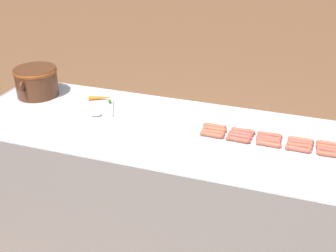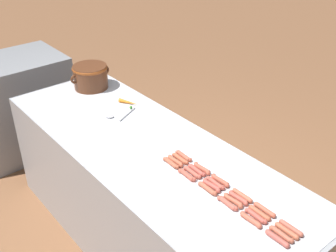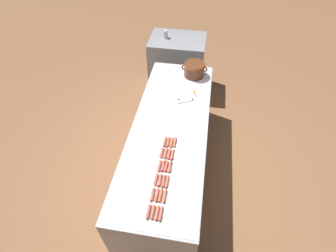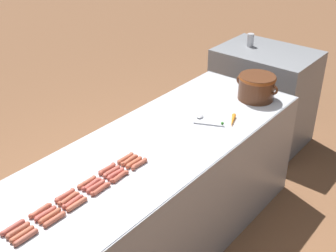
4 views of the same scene
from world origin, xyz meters
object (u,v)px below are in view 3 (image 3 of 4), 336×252
Objects in this scene: hot_dog_15 at (166,166)px; hot_dog_22 at (172,155)px; back_cabinet at (177,64)px; hot_dog_7 at (157,195)px; hot_dog_8 at (160,180)px; hot_dog_16 at (169,154)px; hot_dog_23 at (175,142)px; hot_dog_5 at (165,142)px; hot_dog_11 at (168,142)px; hot_dog_21 at (170,167)px; hot_dog_13 at (160,195)px; carrot at (196,95)px; hot_dog_9 at (163,166)px; hot_dog_1 at (152,194)px; hot_dog_4 at (162,153)px; hot_dog_10 at (166,153)px; soda_can at (166,34)px; hot_dog_6 at (153,212)px; hot_dog_17 at (171,142)px; hot_dog_12 at (157,213)px; bean_pot at (194,69)px; hot_dog_3 at (159,166)px; hot_dog_0 at (148,212)px; hot_dog_18 at (161,214)px; hot_dog_20 at (167,182)px; hot_dog_2 at (156,179)px; hot_dog_14 at (164,181)px; serving_spoon at (180,99)px.

hot_dog_15 is 0.15m from hot_dog_22.
hot_dog_7 is (0.19, -2.75, 0.42)m from back_cabinet.
hot_dog_8 is at bearing -100.85° from hot_dog_15.
hot_dog_16 is 1.00× the size of hot_dog_23.
hot_dog_7 is at bearing -89.64° from hot_dog_8.
hot_dog_5 is 1.00× the size of hot_dog_11.
hot_dog_11 is at bearing 103.14° from hot_dog_21.
hot_dog_8 is 1.00× the size of hot_dog_16.
hot_dog_7 is at bearing -174.97° from hot_dog_13.
hot_dog_21 is at bearing -90.20° from hot_dog_23.
hot_dog_7 is at bearing -98.41° from hot_dog_22.
hot_dog_9 is at bearing -101.17° from carrot.
hot_dog_1 and hot_dog_15 have the same top height.
hot_dog_16 and hot_dog_21 have the same top height.
carrot is (0.22, 1.12, 0.00)m from hot_dog_9.
hot_dog_13 is at bearing -90.06° from hot_dog_16.
hot_dog_1 and hot_dog_7 have the same top height.
hot_dog_1 is at bearing -102.46° from hot_dog_15.
hot_dog_4 is 1.00× the size of hot_dog_11.
soda_can is (-0.39, 2.28, 0.12)m from hot_dog_10.
hot_dog_6 is at bearing -90.11° from hot_dog_11.
hot_dog_7 is (0.04, -0.48, 0.00)m from hot_dog_4.
hot_dog_17 is 1.11× the size of soda_can.
hot_dog_22 is at bearing 85.47° from hot_dog_13.
hot_dog_12 is 0.39× the size of bean_pot.
hot_dog_3 is 1.00× the size of hot_dog_11.
hot_dog_13 is (0.07, -0.62, 0.00)m from hot_dog_5.
hot_dog_4 is at bearing 90.03° from hot_dog_0.
hot_dog_0 and hot_dog_18 have the same top height.
soda_can reaches higher than hot_dog_0.
hot_dog_11 is (0.00, 0.79, 0.00)m from hot_dog_6.
back_cabinet is 2.95m from hot_dog_6.
hot_dog_11 is 1.00× the size of hot_dog_13.
hot_dog_23 is (0.04, 0.16, 0.00)m from hot_dog_16.
back_cabinet reaches higher than hot_dog_7.
hot_dog_4 is 1.11× the size of soda_can.
hot_dog_23 is (0.00, 0.80, 0.00)m from hot_dog_18.
hot_dog_18 is at bearing -82.08° from hot_dog_9.
hot_dog_11 and hot_dog_20 have the same top height.
hot_dog_2 is 0.49m from hot_dog_23.
hot_dog_14 and hot_dog_20 have the same top height.
bean_pot is 0.47m from carrot.
back_cabinet is 6.93× the size of hot_dog_8.
hot_dog_7 is at bearing -85.01° from hot_dog_4.
hot_dog_5 and hot_dog_16 have the same top height.
bean_pot is (0.19, 1.58, 0.10)m from hot_dog_3.
hot_dog_16 is 0.54× the size of serving_spoon.
hot_dog_6 and hot_dog_15 have the same top height.
hot_dog_4 is 0.33m from hot_dog_14.
hot_dog_10 is at bearing -77.44° from hot_dog_5.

